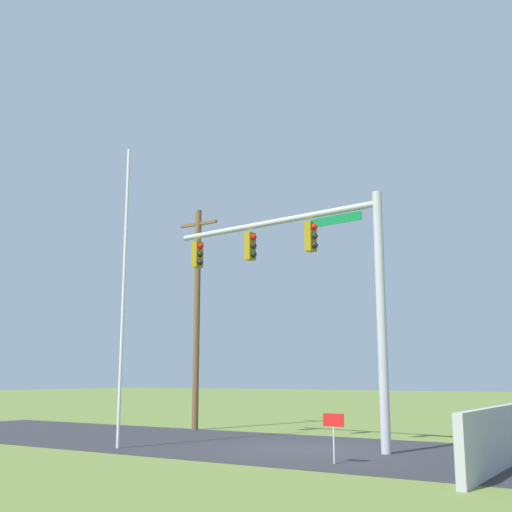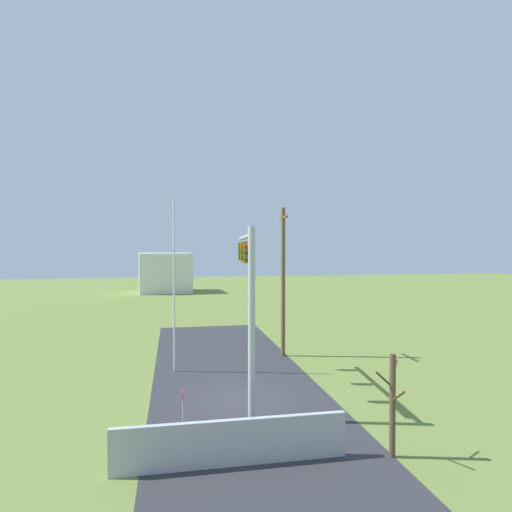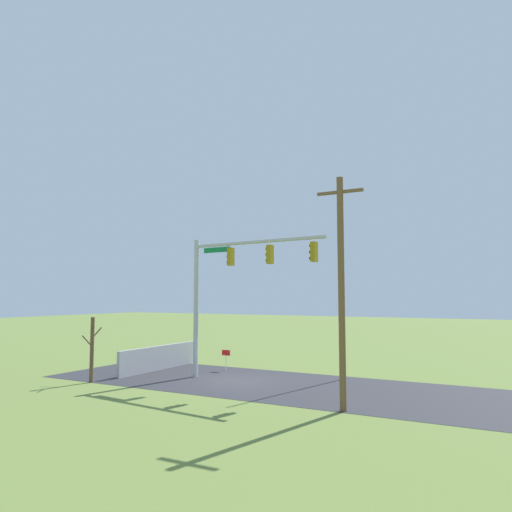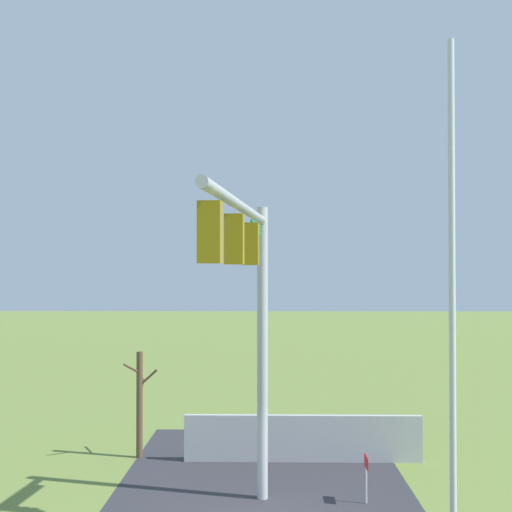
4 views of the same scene
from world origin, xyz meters
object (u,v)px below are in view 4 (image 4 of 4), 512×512
at_px(bare_tree, 140,402).
at_px(signal_mast, 251,292).
at_px(flagpole, 452,351).
at_px(open_sign, 366,468).

bearing_deg(bare_tree, signal_mast, -148.73).
xyz_separation_m(flagpole, open_sign, (7.06, 0.29, -3.83)).
height_order(flagpole, bare_tree, flagpole).
distance_m(flagpole, open_sign, 8.04).
height_order(bare_tree, open_sign, bare_tree).
distance_m(signal_mast, open_sign, 5.72).
relative_size(flagpole, bare_tree, 2.83).
xyz_separation_m(signal_mast, bare_tree, (6.08, 3.69, -3.70)).
xyz_separation_m(flagpole, bare_tree, (11.15, 6.86, -3.00)).
xyz_separation_m(signal_mast, flagpole, (-5.07, -3.17, -0.70)).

